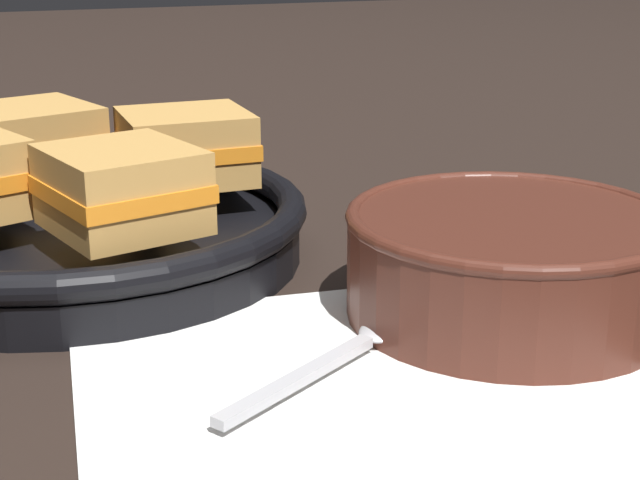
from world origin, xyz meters
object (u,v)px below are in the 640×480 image
sandwich_near_left (186,146)px  skillet (76,228)px  spoon (370,338)px  sandwich_near_right (34,139)px  sandwich_far_right (122,189)px  soup_bowl (509,258)px

sandwich_near_left → skillet: bearing=-168.8°
spoon → skillet: skillet is taller
sandwich_near_right → sandwich_far_right: size_ratio=1.03×
sandwich_near_right → sandwich_near_left: bearing=-32.3°
soup_bowl → sandwich_far_right: sandwich_far_right is taller
skillet → sandwich_near_right: sandwich_near_right is taller
spoon → sandwich_near_left: bearing=70.0°
spoon → sandwich_near_left: size_ratio=1.74×
skillet → sandwich_near_left: bearing=11.2°
skillet → spoon: bearing=-58.7°
sandwich_near_left → sandwich_near_right: bearing=147.7°
sandwich_far_right → sandwich_near_right: bearing=102.7°
soup_bowl → skillet: size_ratio=0.47×
soup_bowl → spoon: (-0.09, -0.02, -0.03)m
soup_bowl → sandwich_near_left: bearing=123.9°
sandwich_near_left → sandwich_far_right: bearing=-122.3°
skillet → sandwich_far_right: 0.09m
skillet → sandwich_near_left: sandwich_near_left is taller
soup_bowl → sandwich_near_left: 0.23m
spoon → skillet: bearing=89.9°
skillet → sandwich_near_right: 0.09m
spoon → sandwich_near_right: bearing=85.2°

